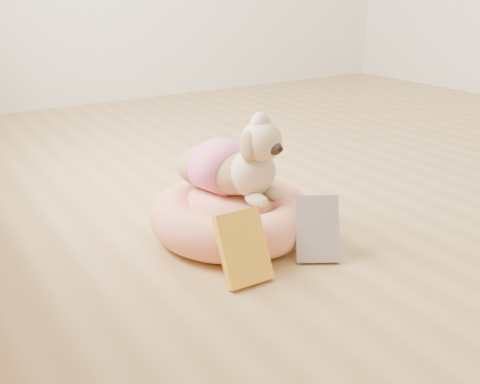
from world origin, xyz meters
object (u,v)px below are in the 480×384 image
dog (234,150)px  pet_bed (232,215)px  book_white (317,229)px  book_yellow (243,248)px

dog → pet_bed: bearing=-155.2°
pet_bed → book_white: 0.33m
book_yellow → book_white: 0.28m
dog → book_white: 0.39m
book_yellow → book_white: book_yellow is taller
pet_bed → dog: 0.24m
pet_bed → dog: dog is taller
dog → book_yellow: dog is taller
book_white → pet_bed: bearing=144.4°
pet_bed → dog: size_ratio=1.36×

